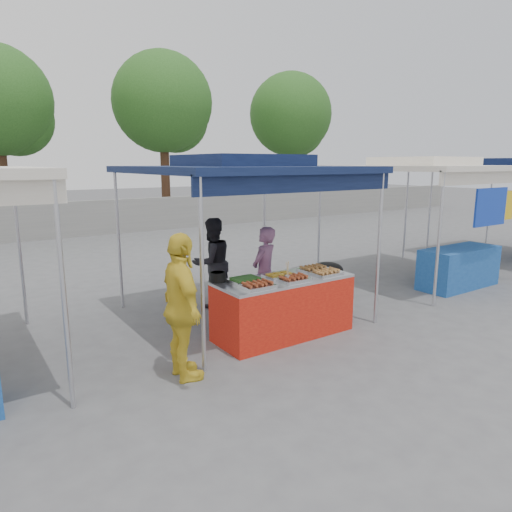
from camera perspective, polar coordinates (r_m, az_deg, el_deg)
ground_plane at (r=6.80m, az=2.89°, el=-9.54°), size 80.00×80.00×0.00m
back_wall at (r=16.60m, az=-20.73°, el=4.40°), size 40.00×0.25×1.20m
main_canopy at (r=7.14m, az=-1.70°, el=10.93°), size 3.20×3.20×2.57m
neighbor_stall_right at (r=10.10m, az=21.80°, el=5.92°), size 3.20×3.20×2.57m
tree_1 at (r=18.61m, az=-29.34°, el=16.10°), size 3.75×3.73×6.41m
tree_2 at (r=19.77m, az=-11.24°, el=17.82°), size 3.98×3.98×6.85m
tree_3 at (r=22.79m, az=4.55°, el=16.79°), size 3.87×3.87×6.65m
vendor_table at (r=6.59m, az=3.46°, el=-6.34°), size 2.00×0.80×0.85m
food_tray_fl at (r=5.92m, az=0.19°, el=-3.75°), size 0.42×0.30×0.07m
food_tray_fm at (r=6.28m, az=4.75°, el=-2.90°), size 0.42×0.30×0.07m
food_tray_fr at (r=6.67m, az=8.79°, el=-2.12°), size 0.42×0.30×0.07m
food_tray_bl at (r=6.20m, az=-1.36°, el=-3.04°), size 0.42×0.30×0.07m
food_tray_bm at (r=6.47m, az=2.91°, el=-2.43°), size 0.42×0.30×0.07m
food_tray_br at (r=6.88m, az=7.16°, el=-1.66°), size 0.42×0.30×0.07m
cooking_pot at (r=6.27m, az=-4.77°, el=-2.61°), size 0.22×0.22×0.13m
skewer_cup at (r=6.24m, az=3.93°, el=-2.85°), size 0.08×0.08×0.10m
wok_burner at (r=7.63m, az=8.87°, el=-3.31°), size 0.51×0.51×0.86m
crate_left at (r=7.03m, az=-2.23°, el=-7.44°), size 0.54×0.38×0.32m
crate_right at (r=7.33m, az=2.86°, el=-6.69°), size 0.52×0.36×0.31m
crate_stacked at (r=7.24m, az=2.89°, el=-4.36°), size 0.51×0.36×0.31m
vendor_woman at (r=7.27m, az=1.05°, el=-2.07°), size 0.63×0.54×1.47m
helper_man at (r=7.84m, az=-5.51°, el=-0.84°), size 0.79×0.64×1.54m
customer_person at (r=5.22m, az=-9.23°, el=-6.39°), size 0.53×1.04×1.70m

